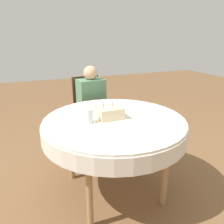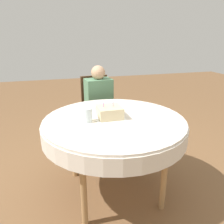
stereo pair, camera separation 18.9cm
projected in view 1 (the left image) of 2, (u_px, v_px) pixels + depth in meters
The scene contains 7 objects.
ground_plane at pixel (114, 189), 2.16m from camera, with size 12.00×12.00×0.00m, color brown.
dining_table at pixel (114, 128), 1.94m from camera, with size 1.26×1.26×0.75m.
chair at pixel (90, 110), 2.87m from camera, with size 0.44×0.44×0.95m.
person at pixel (92, 101), 2.73m from camera, with size 0.34×0.34×1.10m.
napkin at pixel (109, 117), 1.93m from camera, with size 0.26×0.26×0.00m.
birthday_cake at pixel (109, 112), 1.91m from camera, with size 0.21×0.21×0.14m.
drinking_glass at pixel (88, 116), 1.80m from camera, with size 0.08×0.08×0.12m.
Camera 1 is at (-0.68, -1.64, 1.45)m, focal length 35.00 mm.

